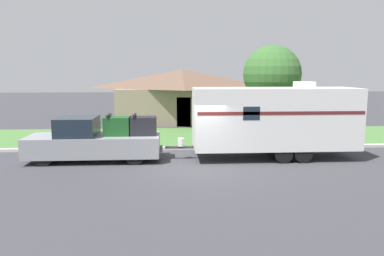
# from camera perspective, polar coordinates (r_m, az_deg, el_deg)

# --- Properties ---
(ground_plane) EXTENTS (120.00, 120.00, 0.00)m
(ground_plane) POSITION_cam_1_polar(r_m,az_deg,el_deg) (15.23, 0.71, -6.10)
(ground_plane) COLOR #38383D
(curb_strip) EXTENTS (80.00, 0.30, 0.14)m
(curb_strip) POSITION_cam_1_polar(r_m,az_deg,el_deg) (18.86, -0.16, -3.04)
(curb_strip) COLOR beige
(curb_strip) RESTS_ON ground_plane
(lawn_strip) EXTENTS (80.00, 7.00, 0.03)m
(lawn_strip) POSITION_cam_1_polar(r_m,az_deg,el_deg) (22.45, -0.72, -1.33)
(lawn_strip) COLOR #477538
(lawn_strip) RESTS_ON ground_plane
(house_across_street) EXTENTS (10.53, 6.98, 4.09)m
(house_across_street) POSITION_cam_1_polar(r_m,az_deg,el_deg) (29.70, -1.53, 5.14)
(house_across_street) COLOR gray
(house_across_street) RESTS_ON ground_plane
(pickup_truck) EXTENTS (5.81, 2.05, 2.03)m
(pickup_truck) POSITION_cam_1_polar(r_m,az_deg,el_deg) (16.87, -14.49, -1.85)
(pickup_truck) COLOR black
(pickup_truck) RESTS_ON ground_plane
(travel_trailer) EXTENTS (8.49, 2.31, 3.44)m
(travel_trailer) POSITION_cam_1_polar(r_m,az_deg,el_deg) (17.09, 12.46, 1.48)
(travel_trailer) COLOR black
(travel_trailer) RESTS_ON ground_plane
(mailbox) EXTENTS (0.48, 0.20, 1.24)m
(mailbox) POSITION_cam_1_polar(r_m,az_deg,el_deg) (21.44, 18.97, 0.29)
(mailbox) COLOR brown
(mailbox) RESTS_ON ground_plane
(tree_in_yard) EXTENTS (3.15, 3.15, 5.32)m
(tree_in_yard) POSITION_cam_1_polar(r_m,az_deg,el_deg) (21.03, 12.10, 8.00)
(tree_in_yard) COLOR brown
(tree_in_yard) RESTS_ON ground_plane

